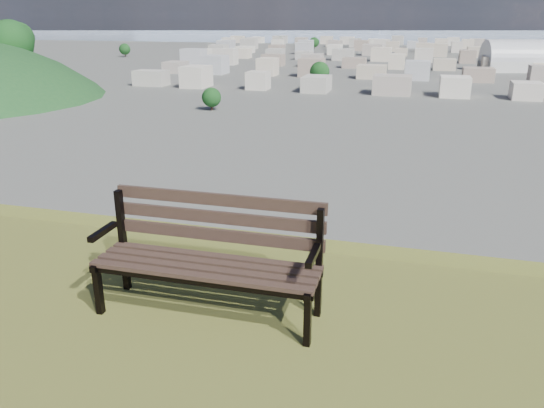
% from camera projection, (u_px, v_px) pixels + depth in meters
% --- Properties ---
extents(park_bench, '(1.86, 0.61, 0.97)m').
position_uv_depth(park_bench, '(210.00, 250.00, 4.36)').
color(park_bench, '#3A2A21').
rests_on(park_bench, hilltop_mesa).
extents(arena, '(52.46, 31.09, 20.72)m').
position_uv_depth(arena, '(532.00, 61.00, 272.44)').
color(arena, silver).
rests_on(arena, ground).
extents(city_blocks, '(395.00, 361.00, 7.00)m').
position_uv_depth(city_blocks, '(423.00, 52.00, 367.16)').
color(city_blocks, beige).
rests_on(city_blocks, ground).
extents(city_trees, '(406.52, 387.20, 9.98)m').
position_uv_depth(city_trees, '(375.00, 57.00, 304.91)').
color(city_trees, '#321F19').
rests_on(city_trees, ground).
extents(bay_water, '(2400.00, 700.00, 0.12)m').
position_uv_depth(bay_water, '(426.00, 34.00, 827.06)').
color(bay_water, '#96ACC0').
rests_on(bay_water, ground).
extents(far_hills, '(2050.00, 340.00, 60.00)m').
position_uv_depth(far_hills, '(402.00, 16.00, 1290.20)').
color(far_hills, '#8C96AE').
rests_on(far_hills, ground).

